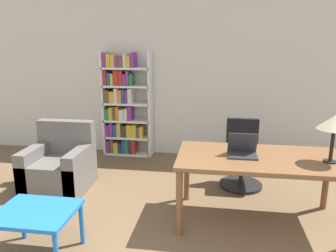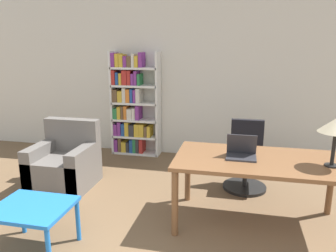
% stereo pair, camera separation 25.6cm
% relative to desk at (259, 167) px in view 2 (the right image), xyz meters
% --- Properties ---
extents(wall_back, '(8.00, 0.06, 2.70)m').
position_rel_desk_xyz_m(wall_back, '(-1.07, 2.20, 0.68)').
color(wall_back, silver).
rests_on(wall_back, ground_plane).
extents(desk, '(1.77, 0.93, 0.75)m').
position_rel_desk_xyz_m(desk, '(0.00, 0.00, 0.00)').
color(desk, brown).
rests_on(desk, ground_plane).
extents(laptop, '(0.31, 0.25, 0.25)m').
position_rel_desk_xyz_m(laptop, '(-0.19, 0.01, 0.14)').
color(laptop, '#2D2D33').
rests_on(laptop, desk).
extents(table_lamp, '(0.33, 0.33, 0.49)m').
position_rel_desk_xyz_m(table_lamp, '(0.68, -0.07, 0.49)').
color(table_lamp, black).
rests_on(table_lamp, desk).
extents(office_chair, '(0.58, 0.58, 0.92)m').
position_rel_desk_xyz_m(office_chair, '(-0.12, 0.97, -0.28)').
color(office_chair, black).
rests_on(office_chair, ground_plane).
extents(side_table_blue, '(0.69, 0.59, 0.47)m').
position_rel_desk_xyz_m(side_table_blue, '(-2.06, -0.96, -0.26)').
color(side_table_blue, blue).
rests_on(side_table_blue, ground_plane).
extents(armchair, '(0.79, 0.77, 0.89)m').
position_rel_desk_xyz_m(armchair, '(-2.55, 0.48, -0.37)').
color(armchair, '#66605B').
rests_on(armchair, ground_plane).
extents(bookshelf, '(0.85, 0.28, 1.81)m').
position_rel_desk_xyz_m(bookshelf, '(-2.09, 2.01, 0.19)').
color(bookshelf, white).
rests_on(bookshelf, ground_plane).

